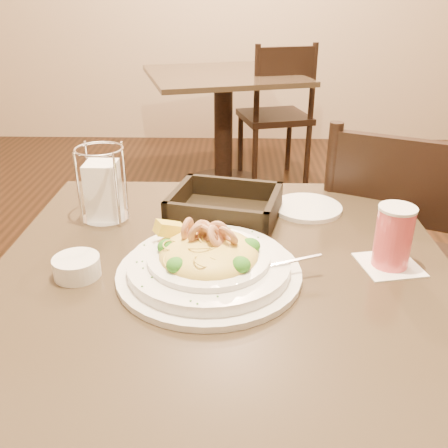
{
  "coord_description": "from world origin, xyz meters",
  "views": [
    {
      "loc": [
        0.02,
        -0.85,
        1.25
      ],
      "look_at": [
        0.0,
        0.02,
        0.83
      ],
      "focal_mm": 40.0,
      "sensor_mm": 36.0,
      "label": 1
    }
  ],
  "objects_px": {
    "side_plate": "(307,208)",
    "butter_ramekin": "(77,267)",
    "dining_chair_far": "(277,111)",
    "bread_basket": "(225,209)",
    "pasta_bowl": "(209,261)",
    "dining_chair_near": "(394,263)",
    "drink_glass": "(393,237)",
    "main_table": "(224,359)",
    "background_table": "(223,111)",
    "napkin_caddy": "(103,189)"
  },
  "relations": [
    {
      "from": "side_plate",
      "to": "pasta_bowl",
      "type": "bearing_deg",
      "value": -125.54
    },
    {
      "from": "side_plate",
      "to": "butter_ramekin",
      "type": "xyz_separation_m",
      "value": [
        -0.47,
        -0.32,
        0.01
      ]
    },
    {
      "from": "pasta_bowl",
      "to": "butter_ramekin",
      "type": "xyz_separation_m",
      "value": [
        -0.25,
        -0.01,
        -0.01
      ]
    },
    {
      "from": "drink_glass",
      "to": "dining_chair_near",
      "type": "bearing_deg",
      "value": 68.93
    },
    {
      "from": "pasta_bowl",
      "to": "bread_basket",
      "type": "distance_m",
      "value": 0.26
    },
    {
      "from": "napkin_caddy",
      "to": "pasta_bowl",
      "type": "bearing_deg",
      "value": -44.18
    },
    {
      "from": "butter_ramekin",
      "to": "drink_glass",
      "type": "bearing_deg",
      "value": 5.13
    },
    {
      "from": "drink_glass",
      "to": "bread_basket",
      "type": "distance_m",
      "value": 0.39
    },
    {
      "from": "main_table",
      "to": "side_plate",
      "type": "height_order",
      "value": "side_plate"
    },
    {
      "from": "drink_glass",
      "to": "bread_basket",
      "type": "height_order",
      "value": "drink_glass"
    },
    {
      "from": "pasta_bowl",
      "to": "side_plate",
      "type": "bearing_deg",
      "value": 54.46
    },
    {
      "from": "background_table",
      "to": "dining_chair_far",
      "type": "distance_m",
      "value": 0.35
    },
    {
      "from": "dining_chair_near",
      "to": "dining_chair_far",
      "type": "xyz_separation_m",
      "value": [
        -0.21,
        1.95,
        0.0
      ]
    },
    {
      "from": "pasta_bowl",
      "to": "butter_ramekin",
      "type": "bearing_deg",
      "value": -178.61
    },
    {
      "from": "dining_chair_far",
      "to": "side_plate",
      "type": "distance_m",
      "value": 2.14
    },
    {
      "from": "main_table",
      "to": "dining_chair_far",
      "type": "height_order",
      "value": "dining_chair_far"
    },
    {
      "from": "drink_glass",
      "to": "main_table",
      "type": "bearing_deg",
      "value": -178.7
    },
    {
      "from": "drink_glass",
      "to": "butter_ramekin",
      "type": "bearing_deg",
      "value": -174.87
    },
    {
      "from": "butter_ramekin",
      "to": "background_table",
      "type": "bearing_deg",
      "value": 85.01
    },
    {
      "from": "dining_chair_near",
      "to": "side_plate",
      "type": "height_order",
      "value": "dining_chair_near"
    },
    {
      "from": "drink_glass",
      "to": "napkin_caddy",
      "type": "xyz_separation_m",
      "value": [
        -0.61,
        0.2,
        0.01
      ]
    },
    {
      "from": "dining_chair_near",
      "to": "side_plate",
      "type": "relative_size",
      "value": 5.52
    },
    {
      "from": "dining_chair_near",
      "to": "bread_basket",
      "type": "height_order",
      "value": "dining_chair_near"
    },
    {
      "from": "dining_chair_far",
      "to": "background_table",
      "type": "bearing_deg",
      "value": -6.52
    },
    {
      "from": "dining_chair_far",
      "to": "bread_basket",
      "type": "relative_size",
      "value": 3.35
    },
    {
      "from": "side_plate",
      "to": "butter_ramekin",
      "type": "distance_m",
      "value": 0.57
    },
    {
      "from": "dining_chair_far",
      "to": "butter_ramekin",
      "type": "distance_m",
      "value": 2.52
    },
    {
      "from": "drink_glass",
      "to": "butter_ramekin",
      "type": "distance_m",
      "value": 0.6
    },
    {
      "from": "dining_chair_near",
      "to": "dining_chair_far",
      "type": "bearing_deg",
      "value": -58.96
    },
    {
      "from": "pasta_bowl",
      "to": "dining_chair_near",
      "type": "bearing_deg",
      "value": 43.15
    },
    {
      "from": "napkin_caddy",
      "to": "butter_ramekin",
      "type": "bearing_deg",
      "value": -88.45
    },
    {
      "from": "side_plate",
      "to": "drink_glass",
      "type": "bearing_deg",
      "value": -64.29
    },
    {
      "from": "dining_chair_far",
      "to": "napkin_caddy",
      "type": "bearing_deg",
      "value": 60.84
    },
    {
      "from": "butter_ramekin",
      "to": "dining_chair_near",
      "type": "bearing_deg",
      "value": 32.73
    },
    {
      "from": "background_table",
      "to": "napkin_caddy",
      "type": "xyz_separation_m",
      "value": [
        -0.22,
        -2.14,
        0.31
      ]
    },
    {
      "from": "dining_chair_far",
      "to": "butter_ramekin",
      "type": "bearing_deg",
      "value": 62.44
    },
    {
      "from": "drink_glass",
      "to": "napkin_caddy",
      "type": "height_order",
      "value": "napkin_caddy"
    },
    {
      "from": "dining_chair_far",
      "to": "pasta_bowl",
      "type": "distance_m",
      "value": 2.47
    },
    {
      "from": "background_table",
      "to": "side_plate",
      "type": "relative_size",
      "value": 6.61
    },
    {
      "from": "background_table",
      "to": "butter_ramekin",
      "type": "xyz_separation_m",
      "value": [
        -0.21,
        -2.39,
        0.26
      ]
    },
    {
      "from": "side_plate",
      "to": "butter_ramekin",
      "type": "height_order",
      "value": "butter_ramekin"
    },
    {
      "from": "dining_chair_far",
      "to": "pasta_bowl",
      "type": "relative_size",
      "value": 2.42
    },
    {
      "from": "main_table",
      "to": "dining_chair_far",
      "type": "relative_size",
      "value": 0.97
    },
    {
      "from": "dining_chair_near",
      "to": "bread_basket",
      "type": "xyz_separation_m",
      "value": [
        -0.5,
        -0.23,
        0.27
      ]
    },
    {
      "from": "main_table",
      "to": "napkin_caddy",
      "type": "relative_size",
      "value": 5.15
    },
    {
      "from": "main_table",
      "to": "dining_chair_far",
      "type": "xyz_separation_m",
      "value": [
        0.28,
        2.4,
        -0.01
      ]
    },
    {
      "from": "pasta_bowl",
      "to": "butter_ramekin",
      "type": "relative_size",
      "value": 4.38
    },
    {
      "from": "pasta_bowl",
      "to": "drink_glass",
      "type": "xyz_separation_m",
      "value": [
        0.35,
        0.05,
        0.03
      ]
    },
    {
      "from": "napkin_caddy",
      "to": "butter_ramekin",
      "type": "relative_size",
      "value": 1.99
    },
    {
      "from": "drink_glass",
      "to": "bread_basket",
      "type": "relative_size",
      "value": 0.47
    }
  ]
}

